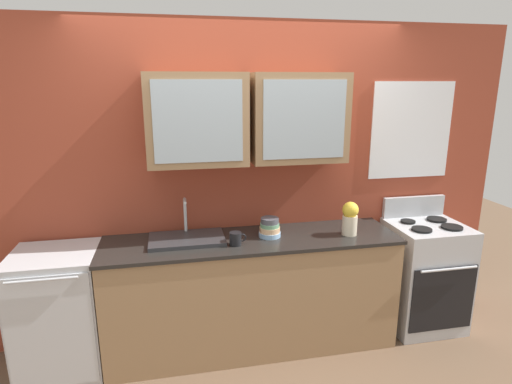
# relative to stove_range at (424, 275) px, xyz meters

# --- Properties ---
(ground_plane) EXTENTS (10.00, 10.00, 0.00)m
(ground_plane) POSITION_rel_stove_range_xyz_m (-1.50, 0.00, -0.46)
(ground_plane) COLOR brown
(back_wall_unit) EXTENTS (4.44, 0.43, 2.52)m
(back_wall_unit) POSITION_rel_stove_range_xyz_m (-1.49, 0.29, 0.91)
(back_wall_unit) COLOR #993D28
(back_wall_unit) RESTS_ON ground_plane
(counter) EXTENTS (2.25, 0.58, 0.91)m
(counter) POSITION_rel_stove_range_xyz_m (-1.50, 0.00, -0.01)
(counter) COLOR #93704C
(counter) RESTS_ON ground_plane
(stove_range) EXTENTS (0.60, 0.59, 1.09)m
(stove_range) POSITION_rel_stove_range_xyz_m (0.00, 0.00, 0.00)
(stove_range) COLOR silver
(stove_range) RESTS_ON ground_plane
(sink_faucet) EXTENTS (0.56, 0.35, 0.30)m
(sink_faucet) POSITION_rel_stove_range_xyz_m (-1.98, 0.05, 0.47)
(sink_faucet) COLOR #2D2D30
(sink_faucet) RESTS_ON counter
(bowl_stack) EXTENTS (0.17, 0.17, 0.15)m
(bowl_stack) POSITION_rel_stove_range_xyz_m (-1.36, 0.02, 0.51)
(bowl_stack) COLOR #8CB7E0
(bowl_stack) RESTS_ON counter
(vase) EXTENTS (0.12, 0.12, 0.26)m
(vase) POSITION_rel_stove_range_xyz_m (-0.74, -0.07, 0.58)
(vase) COLOR beige
(vase) RESTS_ON counter
(cup_near_sink) EXTENTS (0.12, 0.09, 0.10)m
(cup_near_sink) POSITION_rel_stove_range_xyz_m (-1.64, -0.11, 0.49)
(cup_near_sink) COLOR black
(cup_near_sink) RESTS_ON counter
(dishwasher) EXTENTS (0.58, 0.57, 0.91)m
(dishwasher) POSITION_rel_stove_range_xyz_m (-2.91, -0.00, -0.01)
(dishwasher) COLOR silver
(dishwasher) RESTS_ON ground_plane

